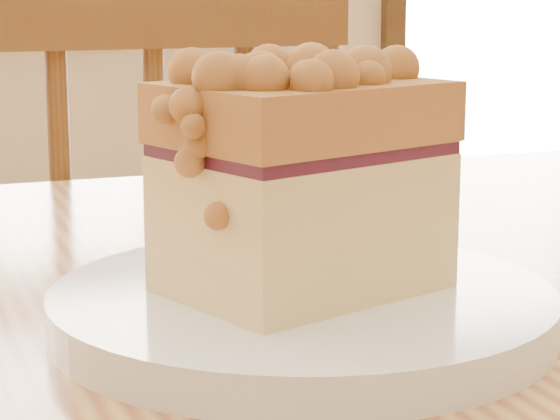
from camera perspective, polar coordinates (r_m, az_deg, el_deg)
name	(u,v)px	position (r m, az deg, el deg)	size (l,w,h in m)	color
cafe_chair_main	(129,390)	(1.25, -7.91, -9.31)	(0.42, 0.42, 0.92)	brown
plate	(302,310)	(0.51, 1.17, -5.25)	(0.24, 0.24, 0.02)	white
cake_slice	(300,175)	(0.50, 1.04, 1.87)	(0.14, 0.12, 0.11)	#E5CE81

